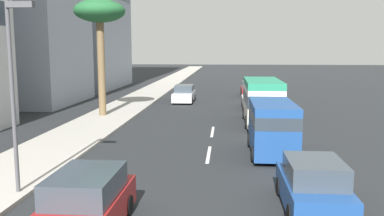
% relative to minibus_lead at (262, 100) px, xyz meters
% --- Properties ---
extents(ground_plane, '(198.00, 198.00, 0.00)m').
position_rel_minibus_lead_xyz_m(ground_plane, '(8.47, 3.24, -1.64)').
color(ground_plane, '#26282B').
extents(sidewalk_right, '(162.00, 3.86, 0.15)m').
position_rel_minibus_lead_xyz_m(sidewalk_right, '(8.47, 11.10, -1.57)').
color(sidewalk_right, '#B2ADA3').
rests_on(sidewalk_right, ground_plane).
extents(lane_stripe_mid, '(3.20, 0.16, 0.01)m').
position_rel_minibus_lead_xyz_m(lane_stripe_mid, '(-8.55, 3.24, -1.64)').
color(lane_stripe_mid, silver).
rests_on(lane_stripe_mid, ground_plane).
extents(lane_stripe_far, '(3.20, 0.16, 0.01)m').
position_rel_minibus_lead_xyz_m(lane_stripe_far, '(-3.04, 3.24, -1.64)').
color(lane_stripe_far, silver).
rests_on(lane_stripe_far, ground_plane).
extents(minibus_lead, '(6.51, 2.43, 2.99)m').
position_rel_minibus_lead_xyz_m(minibus_lead, '(0.00, 0.00, 0.00)').
color(minibus_lead, silver).
rests_on(minibus_lead, ground_plane).
extents(car_second, '(4.59, 1.92, 1.71)m').
position_rel_minibus_lead_xyz_m(car_second, '(-17.44, 6.23, -0.84)').
color(car_second, '#A51E1E').
rests_on(car_second, ground_plane).
extents(car_third, '(4.57, 1.87, 1.56)m').
position_rel_minibus_lead_xyz_m(car_third, '(7.19, 0.16, -0.90)').
color(car_third, white).
rests_on(car_third, ground_plane).
extents(car_fourth, '(4.03, 1.87, 1.69)m').
position_rel_minibus_lead_xyz_m(car_fourth, '(-15.24, -0.29, -0.85)').
color(car_fourth, '#1E478C').
rests_on(car_fourth, ground_plane).
extents(car_fifth, '(4.36, 1.89, 1.60)m').
position_rel_minibus_lead_xyz_m(car_fifth, '(16.64, -0.11, -0.88)').
color(car_fifth, '#A51E1E').
rests_on(car_fifth, ground_plane).
extents(car_sixth, '(4.74, 1.91, 1.61)m').
position_rel_minibus_lead_xyz_m(car_sixth, '(11.15, 6.45, -0.88)').
color(car_sixth, silver).
rests_on(car_sixth, ground_plane).
extents(van_seventh, '(4.77, 2.13, 2.53)m').
position_rel_minibus_lead_xyz_m(van_seventh, '(-8.26, 0.22, -0.20)').
color(van_seventh, '#1E478C').
rests_on(van_seventh, ground_plane).
extents(palm_tree, '(3.67, 3.67, 8.43)m').
position_rel_minibus_lead_xyz_m(palm_tree, '(1.82, 11.60, 5.77)').
color(palm_tree, brown).
rests_on(palm_tree, sidewalk_right).
extents(street_lamp, '(0.24, 0.97, 6.46)m').
position_rel_minibus_lead_xyz_m(street_lamp, '(-14.70, 9.45, 2.52)').
color(street_lamp, '#4C4C51').
rests_on(street_lamp, sidewalk_right).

